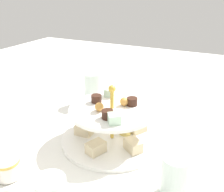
# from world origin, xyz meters

# --- Properties ---
(ground_plane) EXTENTS (2.40, 2.40, 0.00)m
(ground_plane) POSITION_xyz_m (0.00, 0.00, 0.00)
(ground_plane) COLOR silver
(tiered_serving_stand) EXTENTS (0.29, 0.29, 0.17)m
(tiered_serving_stand) POSITION_xyz_m (0.00, -0.00, 0.05)
(tiered_serving_stand) COLOR white
(tiered_serving_stand) RESTS_ON ground_plane
(water_glass_tall_right) EXTENTS (0.07, 0.07, 0.12)m
(water_glass_tall_right) POSITION_xyz_m (0.21, 0.18, 0.06)
(water_glass_tall_right) COLOR silver
(water_glass_tall_right) RESTS_ON ground_plane
(teacup_with_saucer) EXTENTS (0.09, 0.09, 0.05)m
(teacup_with_saucer) POSITION_xyz_m (-0.25, 0.15, 0.02)
(teacup_with_saucer) COLOR white
(teacup_with_saucer) RESTS_ON ground_plane
(butter_knife_left) EXTENTS (0.14, 0.12, 0.00)m
(butter_knife_left) POSITION_xyz_m (0.25, -0.21, 0.00)
(butter_knife_left) COLOR silver
(butter_knife_left) RESTS_ON ground_plane
(butter_knife_right) EXTENTS (0.17, 0.07, 0.00)m
(butter_knife_right) POSITION_xyz_m (-0.08, 0.31, 0.00)
(butter_knife_right) COLOR silver
(butter_knife_right) RESTS_ON ground_plane
(water_glass_mid_back) EXTENTS (0.06, 0.06, 0.10)m
(water_glass_mid_back) POSITION_xyz_m (-0.13, -0.21, 0.05)
(water_glass_mid_back) COLOR silver
(water_glass_mid_back) RESTS_ON ground_plane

